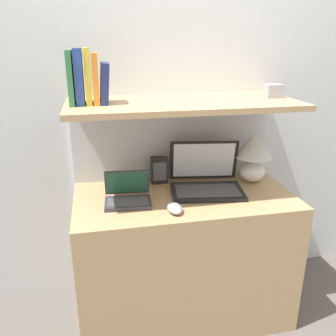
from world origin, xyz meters
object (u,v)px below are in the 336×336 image
object	(u,v)px
book_blue	(79,77)
book_yellow	(88,76)
router_box	(159,170)
book_green	(71,78)
table_lamp	(254,152)
laptop_large	(206,181)
computer_mouse	(175,208)
book_orange	(95,79)
laptop_small	(128,196)
shelf_gadget	(273,91)
book_navy	(104,83)

from	to	relation	value
book_blue	book_yellow	xyz separation A→B (m)	(0.04, 0.00, 0.00)
router_box	book_green	xyz separation A→B (m)	(-0.44, -0.14, 0.54)
book_green	book_yellow	distance (m)	0.08
table_lamp	laptop_large	distance (m)	0.34
computer_mouse	book_orange	distance (m)	0.72
computer_mouse	book_green	xyz separation A→B (m)	(-0.45, 0.25, 0.60)
laptop_small	book_yellow	xyz separation A→B (m)	(-0.16, 0.09, 0.59)
router_box	book_orange	world-z (taller)	book_orange
laptop_large	laptop_small	size ratio (longest dim) A/B	1.75
table_lamp	shelf_gadget	xyz separation A→B (m)	(0.05, -0.06, 0.35)
laptop_small	book_green	xyz separation A→B (m)	(-0.23, 0.09, 0.58)
laptop_small	book_yellow	bearing A→B (deg)	148.83
book_yellow	book_orange	size ratio (longest dim) A/B	1.10
computer_mouse	router_box	distance (m)	0.39
book_green	book_navy	distance (m)	0.16
book_blue	book_navy	distance (m)	0.12
table_lamp	book_blue	xyz separation A→B (m)	(-0.94, -0.06, 0.45)
table_lamp	book_orange	bearing A→B (deg)	-176.33
router_box	book_orange	xyz separation A→B (m)	(-0.33, -0.14, 0.53)
computer_mouse	book_blue	distance (m)	0.77
laptop_small	book_blue	world-z (taller)	book_blue
router_box	book_blue	distance (m)	0.69
shelf_gadget	book_green	bearing A→B (deg)	180.00
book_green	book_blue	xyz separation A→B (m)	(0.04, 0.00, 0.00)
table_lamp	router_box	xyz separation A→B (m)	(-0.54, 0.08, -0.10)
book_green	router_box	bearing A→B (deg)	17.54
laptop_large	laptop_small	world-z (taller)	laptop_large
book_green	shelf_gadget	bearing A→B (deg)	0.00
book_yellow	shelf_gadget	bearing A→B (deg)	0.00
computer_mouse	book_green	size ratio (longest dim) A/B	0.49
router_box	shelf_gadget	size ratio (longest dim) A/B	1.75
book_orange	book_navy	bearing A→B (deg)	0.00
table_lamp	book_yellow	size ratio (longest dim) A/B	1.14
laptop_small	computer_mouse	bearing A→B (deg)	-35.68
laptop_large	laptop_small	distance (m)	0.45
book_blue	shelf_gadget	distance (m)	1.00
computer_mouse	router_box	size ratio (longest dim) A/B	0.78
laptop_small	shelf_gadget	world-z (taller)	shelf_gadget
router_box	book_orange	size ratio (longest dim) A/B	0.66
book_orange	shelf_gadget	distance (m)	0.92
book_navy	shelf_gadget	distance (m)	0.88
book_blue	book_yellow	world-z (taller)	book_yellow
book_yellow	shelf_gadget	xyz separation A→B (m)	(0.95, 0.00, -0.09)
book_green	book_navy	world-z (taller)	book_green
book_yellow	book_orange	bearing A→B (deg)	0.00
table_lamp	router_box	size ratio (longest dim) A/B	1.90
laptop_large	computer_mouse	world-z (taller)	laptop_large
book_green	book_yellow	xyz separation A→B (m)	(0.08, 0.00, 0.00)
laptop_small	router_box	world-z (taller)	same
book_yellow	laptop_small	bearing A→B (deg)	-31.17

